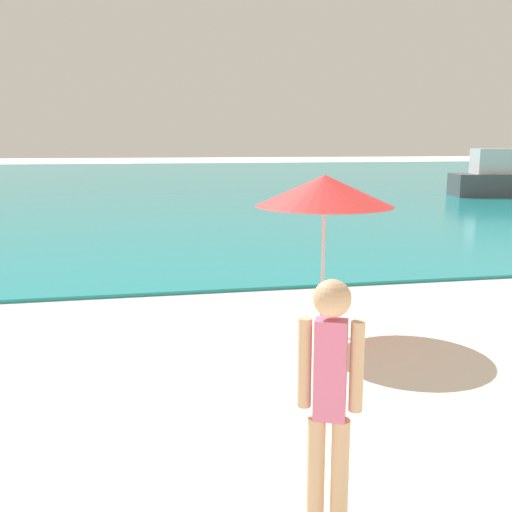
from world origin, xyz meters
name	(u,v)px	position (x,y,z in m)	size (l,w,h in m)	color
water	(160,179)	(0.00, 41.31, 0.03)	(160.00, 60.00, 0.06)	teal
person_standing	(330,398)	(-0.41, 5.26, 0.93)	(0.35, 0.22, 1.63)	#DDAD84
beach_umbrella	(325,191)	(0.81, 9.18, 1.79)	(1.72, 1.72, 1.99)	#B7B7BC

